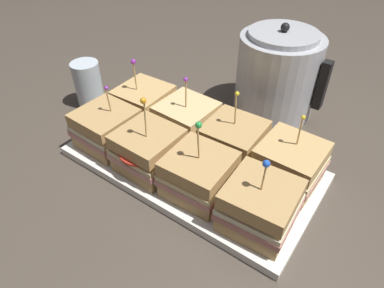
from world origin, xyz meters
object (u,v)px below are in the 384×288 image
Objects in this scene: sandwich_back_far_left at (144,104)px; sandwich_back_far_right at (289,164)px; sandwich_back_center_left at (187,121)px; sandwich_front_far_left at (107,128)px; kettle_steel at (277,74)px; sandwich_front_center_right at (199,174)px; sandwich_back_center_right at (233,141)px; drinking_glass at (88,84)px; serving_platter at (192,164)px; sandwich_front_far_right at (260,206)px; sandwich_front_center_left at (148,150)px.

sandwich_back_far_left is 0.36m from sandwich_back_far_right.
sandwich_back_center_left is (0.12, 0.00, -0.00)m from sandwich_back_far_left.
kettle_steel reaches higher than sandwich_front_far_left.
sandwich_front_center_right is 0.71× the size of kettle_steel.
sandwich_back_center_right is at bearing 25.84° from sandwich_front_far_left.
kettle_steel is 0.47m from drinking_glass.
serving_platter is 3.43× the size of sandwich_back_far_right.
sandwich_back_center_left is at bearing 1.66° from sandwich_back_far_left.
sandwich_back_center_right is 0.12m from sandwich_back_far_right.
serving_platter is 3.31× the size of sandwich_back_center_right.
sandwich_back_center_left is 1.28× the size of drinking_glass.
sandwich_back_far_left is 1.01× the size of sandwich_back_center_right.
drinking_glass is (-0.54, -0.02, -0.00)m from sandwich_back_far_right.
serving_platter is at bearing 17.72° from sandwich_front_far_left.
sandwich_back_far_right reaches higher than sandwich_front_far_left.
sandwich_front_center_right reaches higher than sandwich_back_far_right.
sandwich_back_far_left is at bearing 4.84° from drinking_glass.
sandwich_back_far_left is (0.00, 0.12, 0.00)m from sandwich_front_far_left.
sandwich_back_center_right is at bearing 134.60° from sandwich_front_far_right.
serving_platter is 0.10m from sandwich_front_center_left.
sandwich_front_center_right reaches higher than sandwich_back_center_left.
sandwich_front_center_left reaches higher than sandwich_back_far_left.
serving_platter is at bearing -18.21° from sandwich_back_far_left.
sandwich_back_center_left is (-0.24, 0.13, -0.00)m from sandwich_front_far_right.
sandwich_back_far_left is at bearing -179.92° from sandwich_back_far_right.
sandwich_back_far_right is (-0.00, 0.12, -0.00)m from sandwich_front_far_right.
sandwich_front_far_right reaches higher than drinking_glass.
sandwich_front_center_left is at bearing -90.25° from sandwich_back_center_left.
sandwich_back_center_right is at bearing -1.50° from sandwich_back_center_left.
sandwich_front_far_right is 0.64× the size of kettle_steel.
sandwich_front_center_left is 0.17m from sandwich_back_center_right.
kettle_steel is at bearing 66.89° from sandwich_back_center_left.
drinking_glass is at bearing 172.93° from serving_platter.
sandwich_front_far_right reaches higher than sandwich_front_far_left.
sandwich_back_far_left is (-0.36, 0.12, -0.00)m from sandwich_front_far_right.
sandwich_back_far_left is (-0.18, 0.06, 0.05)m from serving_platter.
sandwich_front_far_left is 0.12m from sandwich_back_far_left.
sandwich_front_center_left is 1.06× the size of sandwich_front_center_right.
serving_platter is at bearing 160.82° from sandwich_front_far_right.
sandwich_back_center_right is (0.24, 0.00, -0.00)m from sandwich_back_far_left.
sandwich_back_far_right is 0.28m from kettle_steel.
sandwich_front_far_left is at bearing -30.47° from drinking_glass.
sandwich_front_far_left is at bearing -122.10° from kettle_steel.
sandwich_front_center_right is 0.43m from drinking_glass.
serving_platter is 3.21× the size of sandwich_front_center_right.
sandwich_back_center_right is 0.24m from kettle_steel.
sandwich_front_center_right reaches higher than sandwich_back_center_right.
sandwich_back_center_right reaches higher than drinking_glass.
drinking_glass is at bearing 168.71° from sandwich_front_far_right.
drinking_glass is (-0.17, 0.10, 0.00)m from sandwich_front_far_left.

